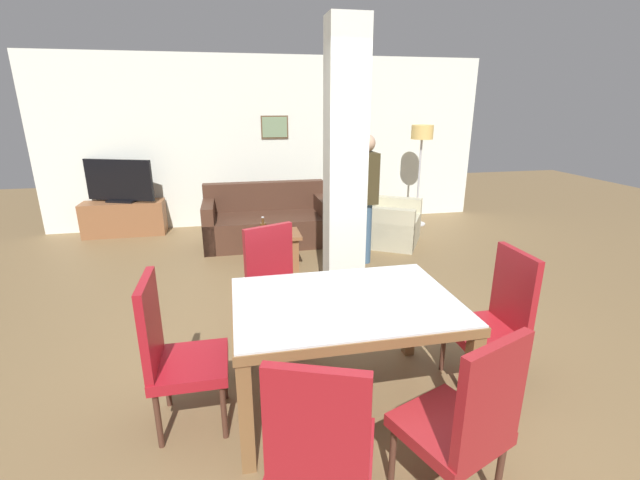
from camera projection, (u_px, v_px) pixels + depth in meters
name	position (u px, v px, depth m)	size (l,w,h in m)	color
ground_plane	(343.00, 400.00, 3.00)	(18.00, 18.00, 0.00)	brown
back_wall	(271.00, 143.00, 7.04)	(7.20, 0.09, 2.70)	silver
divider_pillar	(345.00, 173.00, 4.01)	(0.36, 0.30, 2.70)	silver
dining_table	(345.00, 322.00, 2.81)	(1.45, 1.02, 0.77)	brown
dining_chair_head_left	(174.00, 350.00, 2.62)	(0.46, 0.46, 1.02)	maroon
dining_chair_near_right	(465.00, 420.00, 2.05)	(0.60, 0.60, 1.02)	maroon
dining_chair_near_left	(321.00, 446.00, 1.89)	(0.59, 0.59, 1.02)	maroon
dining_chair_far_left	(276.00, 284.00, 3.58)	(0.60, 0.60, 1.02)	maroon
dining_chair_head_right	(496.00, 316.00, 3.05)	(0.46, 0.46, 1.02)	maroon
sofa	(267.00, 223.00, 6.29)	(1.80, 0.91, 0.84)	#462A1D
armchair	(386.00, 224.00, 6.30)	(1.19, 1.21, 0.77)	#BAB495
coffee_table	(277.00, 250.00, 5.31)	(0.58, 0.46, 0.46)	brown
bottle	(263.00, 229.00, 5.06)	(0.07, 0.07, 0.25)	#4C2D14
tv_stand	(124.00, 218.00, 6.66)	(1.21, 0.40, 0.52)	brown
tv_screen	(119.00, 181.00, 6.48)	(1.02, 0.43, 0.65)	black
floor_lamp	(422.00, 141.00, 6.88)	(0.35, 0.35, 1.64)	#B7B7BC
standing_person	(365.00, 191.00, 5.36)	(0.24, 0.39, 1.62)	#385570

